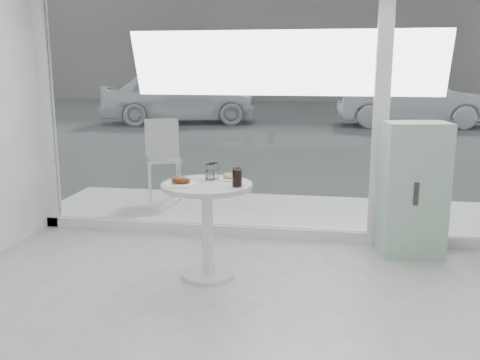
% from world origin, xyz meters
% --- Properties ---
extents(storefront, '(5.00, 0.14, 3.00)m').
position_xyz_m(storefront, '(0.07, 3.00, 1.71)').
color(storefront, silver).
rests_on(storefront, ground).
extents(main_table, '(0.72, 0.72, 0.77)m').
position_xyz_m(main_table, '(-0.50, 1.90, 0.55)').
color(main_table, silver).
rests_on(main_table, ground).
extents(patio_deck, '(5.60, 1.60, 0.05)m').
position_xyz_m(patio_deck, '(0.00, 3.80, 0.03)').
color(patio_deck, white).
rests_on(patio_deck, ground).
extents(street, '(40.00, 24.00, 0.00)m').
position_xyz_m(street, '(0.00, 16.00, -0.00)').
color(street, '#3E3E3E').
rests_on(street, ground).
extents(far_building, '(40.00, 2.00, 8.00)m').
position_xyz_m(far_building, '(0.00, 25.00, 4.00)').
color(far_building, gray).
rests_on(far_building, ground).
extents(mint_cabinet, '(0.61, 0.46, 1.20)m').
position_xyz_m(mint_cabinet, '(1.19, 2.74, 0.60)').
color(mint_cabinet, '#8AB09B').
rests_on(mint_cabinet, ground).
extents(patio_chair, '(0.55, 0.55, 0.98)m').
position_xyz_m(patio_chair, '(-1.62, 4.26, 0.61)').
color(patio_chair, silver).
rests_on(patio_chair, patio_deck).
extents(car_white, '(4.93, 3.00, 1.57)m').
position_xyz_m(car_white, '(-4.05, 13.42, 0.78)').
color(car_white, white).
rests_on(car_white, street).
extents(car_silver, '(4.31, 1.65, 1.40)m').
position_xyz_m(car_silver, '(2.71, 13.63, 0.70)').
color(car_silver, '#B2B5BB').
rests_on(car_silver, street).
extents(plate_fritter, '(0.25, 0.25, 0.07)m').
position_xyz_m(plate_fritter, '(-0.68, 1.81, 0.80)').
color(plate_fritter, white).
rests_on(plate_fritter, main_table).
extents(plate_donut, '(0.20, 0.20, 0.05)m').
position_xyz_m(plate_donut, '(-0.34, 2.07, 0.79)').
color(plate_donut, white).
rests_on(plate_donut, main_table).
extents(water_tumbler_a, '(0.08, 0.08, 0.12)m').
position_xyz_m(water_tumbler_a, '(-0.51, 2.05, 0.83)').
color(water_tumbler_a, white).
rests_on(water_tumbler_a, main_table).
extents(water_tumbler_b, '(0.08, 0.08, 0.13)m').
position_xyz_m(water_tumbler_b, '(-0.49, 2.09, 0.83)').
color(water_tumbler_b, white).
rests_on(water_tumbler_b, main_table).
extents(cola_glass, '(0.08, 0.08, 0.14)m').
position_xyz_m(cola_glass, '(-0.24, 1.83, 0.84)').
color(cola_glass, white).
rests_on(cola_glass, main_table).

